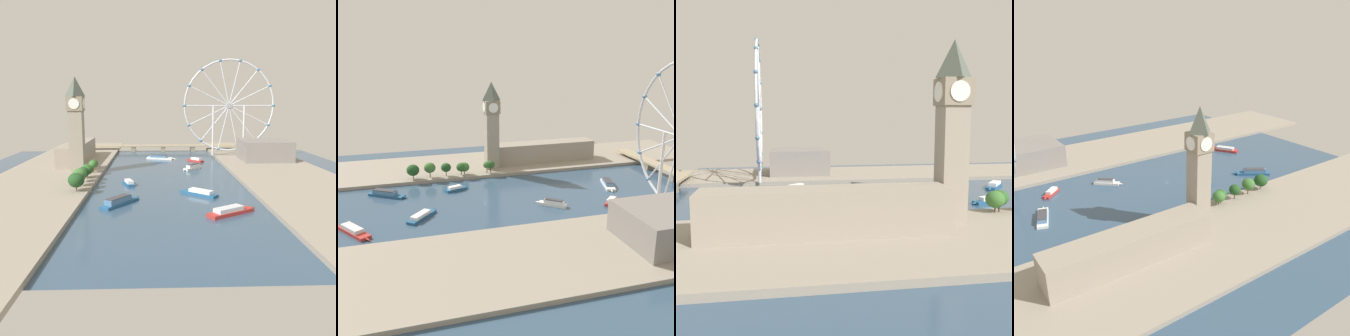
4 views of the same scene
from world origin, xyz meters
The scene contains 14 objects.
ground_plane centered at (0.00, 0.00, 0.00)m, with size 379.27×379.27×0.00m, color #334C66.
riverbank_left centered at (-104.63, 0.00, 1.50)m, with size 90.00×520.00×3.00m, color gray.
riverbank_right centered at (104.63, 0.00, 1.50)m, with size 90.00×520.00×3.00m, color gray.
clock_tower centered at (-82.40, 27.77, 47.65)m, with size 15.31×15.31×85.74m.
parliament_block centered at (-94.96, 89.38, 12.96)m, with size 22.00×107.21×19.92m, color gray.
tree_row_embankment centered at (-68.17, -20.66, 11.13)m, with size 12.02×84.02×14.08m.
riverside_hall centered at (109.20, 89.18, 13.76)m, with size 52.01×51.28×21.52m, color gray.
tour_boat_0 centered at (34.10, -100.70, 1.97)m, with size 34.13×23.89×4.79m.
tour_boat_1 centered at (-34.80, -77.25, 2.38)m, with size 24.88×33.36×5.70m.
tour_boat_2 centered at (34.12, 96.35, 1.83)m, with size 18.53×19.28×4.45m.
tour_boat_3 centered at (20.81, -53.69, 1.82)m, with size 28.03×25.25×4.36m.
tour_boat_4 centered at (25.82, 48.37, 2.28)m, with size 20.71×22.47×5.45m.
tour_boat_5 centered at (-32.71, -18.40, 1.78)m, with size 11.53×22.30×4.34m.
tour_boat_6 centered at (-5.53, 115.82, 2.07)m, with size 35.68×16.95×5.04m.
Camera 2 is at (315.18, -78.21, 123.27)m, focal length 45.22 mm.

